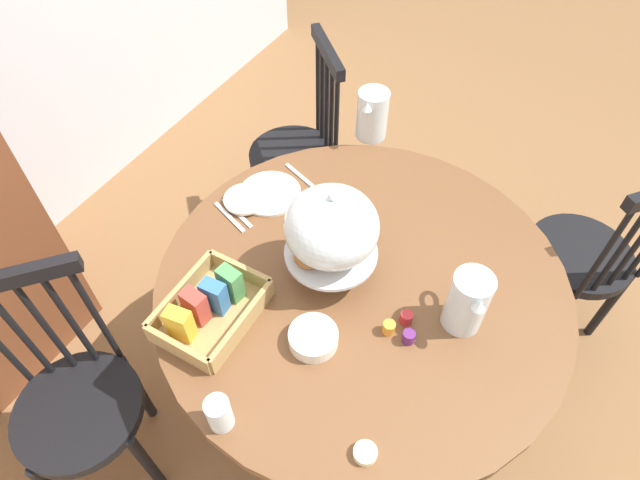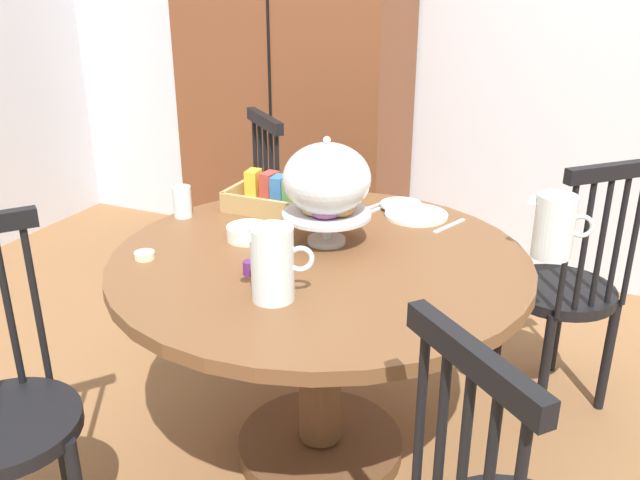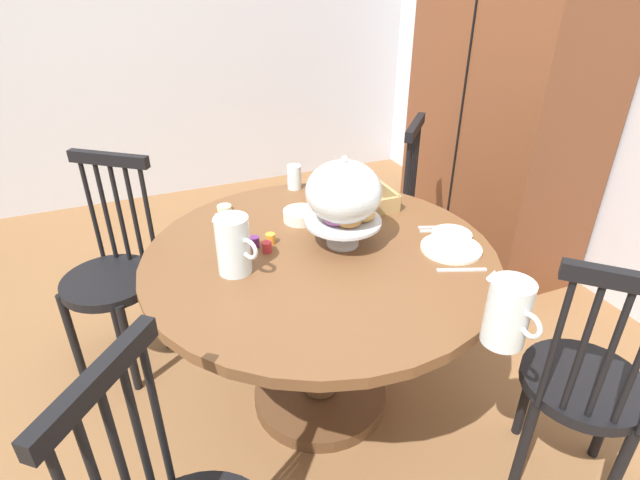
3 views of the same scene
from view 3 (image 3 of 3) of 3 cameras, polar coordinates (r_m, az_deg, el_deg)
ground_plane at (r=2.33m, az=-2.10°, el=-16.57°), size 10.00×10.00×0.00m
wall_left at (r=4.08m, az=-10.48°, el=23.70°), size 0.06×4.32×2.60m
wooden_armoire at (r=3.11m, az=20.08°, el=14.87°), size 1.18×0.60×1.96m
dining_table at (r=1.94m, az=0.00°, el=-6.39°), size 1.28×1.28×0.74m
windsor_chair_near_window at (r=2.38m, az=-22.29°, el=-3.98°), size 0.46×0.47×0.97m
windsor_chair_facing_door at (r=1.91m, az=27.61°, el=-14.53°), size 0.47×0.47×0.97m
windsor_chair_far_side at (r=2.76m, az=6.98°, el=2.85°), size 0.47×0.47×0.97m
pastry_stand_with_dome at (r=1.79m, az=2.71°, el=5.00°), size 0.28×0.28×0.34m
orange_juice_pitcher at (r=1.70m, az=-9.70°, el=-0.84°), size 0.18×0.12×0.20m
milk_pitcher at (r=1.47m, az=20.32°, el=-7.97°), size 0.20×0.12×0.19m
cereal_basket at (r=2.20m, az=4.58°, el=5.33°), size 0.32×0.24×0.12m
china_plate_large at (r=1.90m, az=14.54°, el=-0.92°), size 0.22×0.22×0.01m
china_plate_small at (r=1.98m, az=14.61°, el=0.64°), size 0.15×0.15×0.01m
cereal_bowl at (r=2.04m, az=-2.21°, el=2.80°), size 0.14×0.14×0.04m
drinking_glass at (r=2.32m, az=-2.91°, el=7.08°), size 0.06×0.06×0.11m
butter_dish at (r=2.16m, az=-10.73°, el=3.55°), size 0.06×0.06×0.02m
jam_jar_strawberry at (r=1.83m, az=-6.01°, el=-0.78°), size 0.04×0.04×0.04m
jam_jar_apricot at (r=1.88m, az=-5.61°, el=0.14°), size 0.04×0.04×0.04m
jam_jar_grape at (r=1.87m, az=-7.37°, el=-0.21°), size 0.04×0.04×0.04m
table_knife at (r=2.02m, az=13.53°, el=1.02°), size 0.07×0.16×0.01m
dinner_fork at (r=2.05m, az=13.33°, el=1.42°), size 0.07×0.16×0.01m
soup_spoon at (r=1.79m, az=15.65°, el=-3.26°), size 0.07×0.16×0.01m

